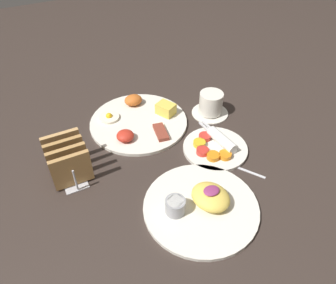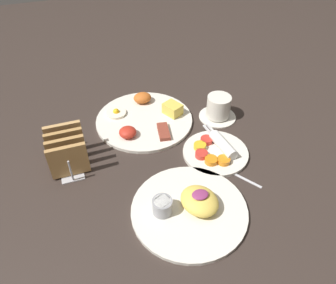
{
  "view_description": "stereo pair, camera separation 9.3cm",
  "coord_description": "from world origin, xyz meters",
  "views": [
    {
      "loc": [
        -0.26,
        -0.57,
        0.65
      ],
      "look_at": [
        0.05,
        0.05,
        0.03
      ],
      "focal_mm": 35.0,
      "sensor_mm": 36.0,
      "label": 1
    },
    {
      "loc": [
        -0.18,
        -0.61,
        0.65
      ],
      "look_at": [
        0.05,
        0.05,
        0.03
      ],
      "focal_mm": 35.0,
      "sensor_mm": 36.0,
      "label": 2
    }
  ],
  "objects": [
    {
      "name": "plate_foreground",
      "position": [
        0.03,
        -0.17,
        0.01
      ],
      "size": [
        0.28,
        0.28,
        0.06
      ],
      "color": "silver",
      "rests_on": "ground_plane"
    },
    {
      "name": "coffee_cup",
      "position": [
        0.26,
        0.15,
        0.04
      ],
      "size": [
        0.12,
        0.12,
        0.08
      ],
      "color": "silver",
      "rests_on": "ground_plane"
    },
    {
      "name": "ground_plane",
      "position": [
        0.0,
        0.0,
        0.0
      ],
      "size": [
        3.0,
        3.0,
        0.0
      ],
      "primitive_type": "plane",
      "color": "#332823"
    },
    {
      "name": "plate_breakfast",
      "position": [
        0.03,
        0.21,
        0.01
      ],
      "size": [
        0.31,
        0.31,
        0.05
      ],
      "color": "silver",
      "rests_on": "ground_plane"
    },
    {
      "name": "toast_rack",
      "position": [
        -0.22,
        0.09,
        0.05
      ],
      "size": [
        0.1,
        0.15,
        0.1
      ],
      "color": "#B7B7BC",
      "rests_on": "ground_plane"
    },
    {
      "name": "teaspoon",
      "position": [
        0.19,
        -0.09,
        0.0
      ],
      "size": [
        0.08,
        0.11,
        0.01
      ],
      "color": "silver",
      "rests_on": "ground_plane"
    },
    {
      "name": "plate_condiments",
      "position": [
        0.18,
        -0.01,
        0.01
      ],
      "size": [
        0.19,
        0.2,
        0.04
      ],
      "color": "silver",
      "rests_on": "ground_plane"
    }
  ]
}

